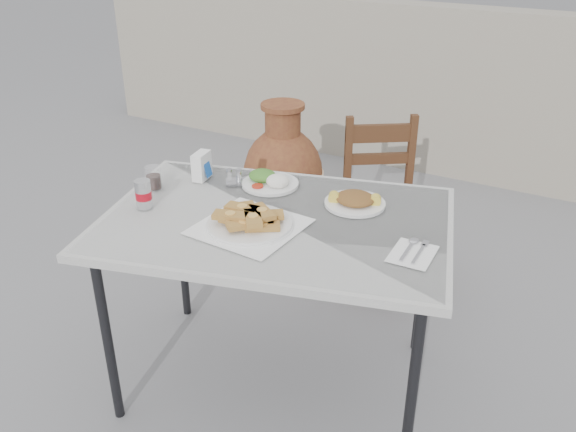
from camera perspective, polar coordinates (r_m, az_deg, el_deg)
The scene contains 13 objects.
ground at distance 2.82m, azimuth -1.54°, elevation -12.97°, with size 80.00×80.00×0.00m, color slate.
cafe_table at distance 2.29m, azimuth -1.12°, elevation -1.32°, with size 1.46×1.17×0.78m.
pide_plate at distance 2.18m, azimuth -3.63°, elevation -0.27°, with size 0.37×0.37×0.07m.
salad_rice_plate at distance 2.51m, azimuth -1.73°, elevation 3.35°, with size 0.24×0.24×0.06m.
salad_chopped_plate at distance 2.36m, azimuth 6.29°, elevation 1.46°, with size 0.24×0.24×0.05m.
soda_can at distance 2.38m, azimuth -13.38°, elevation 2.02°, with size 0.06×0.06×0.11m.
cola_glass at distance 2.54m, azimuth -12.47°, elevation 3.42°, with size 0.06×0.06×0.09m.
napkin_holder at distance 2.58m, azimuth -8.08°, elevation 4.66°, with size 0.07×0.10×0.12m.
condiment_caddy at distance 2.54m, azimuth -4.86°, elevation 3.52°, with size 0.12×0.11×0.07m.
cutlery_napkin at distance 2.08m, azimuth 11.63°, elevation -3.25°, with size 0.14×0.19×0.01m.
chair at distance 3.16m, azimuth 8.81°, elevation 1.27°, with size 0.54×0.54×0.87m.
terracotta_urn at distance 3.58m, azimuth -0.47°, elevation 3.63°, with size 0.48×0.48×0.83m.
back_wall at distance 4.65m, azimuth 14.40°, elevation 11.15°, with size 6.00×0.25×1.20m, color gray.
Camera 1 is at (1.11, -1.85, 1.82)m, focal length 38.00 mm.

